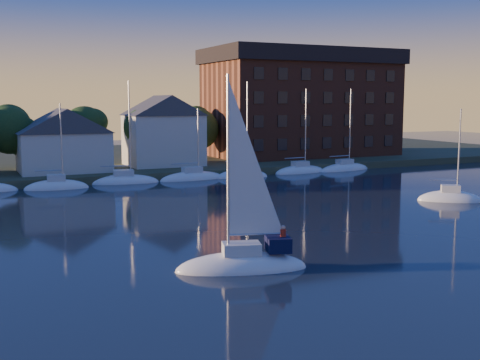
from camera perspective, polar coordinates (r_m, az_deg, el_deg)
ground at (r=30.40m, az=13.75°, el=-12.04°), size 260.00×260.00×0.00m
shoreline_land at (r=99.35m, az=-14.49°, el=1.49°), size 160.00×50.00×2.00m
wooden_dock at (r=77.02m, az=-11.28°, el=-0.11°), size 120.00×3.00×1.00m
clubhouse_centre at (r=80.24m, az=-16.41°, el=3.72°), size 11.55×8.40×8.08m
clubhouse_east at (r=85.38m, az=-7.29°, el=4.76°), size 10.50×8.40×9.80m
condo_block at (r=101.55m, az=5.81°, el=7.36°), size 31.00×17.00×17.40m
tree_line at (r=87.56m, az=-11.87°, el=5.50°), size 93.40×5.40×8.90m
moored_fleet at (r=73.24m, az=-13.74°, el=-0.49°), size 79.50×2.40×12.05m
hero_sailboat at (r=36.33m, az=0.36°, el=-7.66°), size 8.39×4.74×12.70m
drifting_sailboat_right at (r=64.17m, az=19.29°, el=-1.82°), size 6.39×5.56×10.39m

